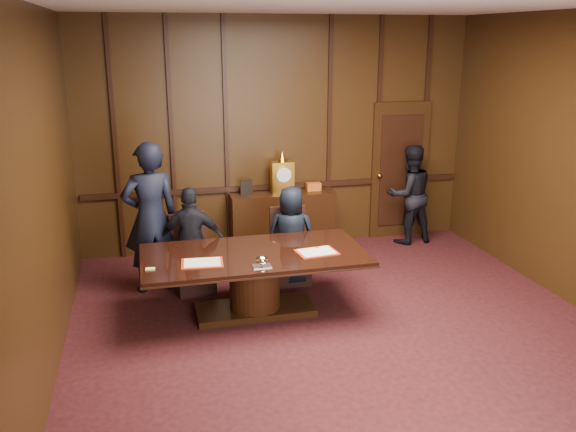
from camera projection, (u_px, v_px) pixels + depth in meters
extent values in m
plane|color=black|center=(353.00, 348.00, 6.49)|extent=(7.00, 7.00, 0.00)
plane|color=silver|center=(365.00, 0.00, 5.50)|extent=(7.00, 7.00, 0.00)
cube|color=black|center=(278.00, 135.00, 9.25)|extent=(6.00, 0.04, 3.50)
cube|color=black|center=(33.00, 208.00, 5.30)|extent=(0.04, 7.00, 3.50)
cube|color=black|center=(279.00, 186.00, 9.45)|extent=(5.90, 0.05, 0.08)
cube|color=black|center=(399.00, 170.00, 9.86)|extent=(0.95, 0.06, 2.20)
sphere|color=gold|center=(380.00, 176.00, 9.72)|extent=(0.08, 0.08, 0.08)
cube|color=black|center=(282.00, 221.00, 9.40)|extent=(1.60, 0.45, 0.90)
cube|color=black|center=(238.00, 250.00, 9.35)|extent=(0.12, 0.40, 0.06)
cube|color=black|center=(325.00, 243.00, 9.68)|extent=(0.12, 0.40, 0.06)
cube|color=gold|center=(282.00, 177.00, 9.20)|extent=(0.34, 0.18, 0.48)
cylinder|color=white|center=(284.00, 175.00, 9.09)|extent=(0.22, 0.03, 0.22)
cone|color=gold|center=(282.00, 156.00, 9.11)|extent=(0.14, 0.14, 0.16)
cube|color=black|center=(246.00, 187.00, 9.13)|extent=(0.18, 0.04, 0.22)
cube|color=#CC5518|center=(313.00, 187.00, 9.38)|extent=(0.22, 0.12, 0.12)
cube|color=black|center=(255.00, 309.00, 7.31)|extent=(1.40, 0.60, 0.08)
cylinder|color=black|center=(255.00, 282.00, 7.21)|extent=(0.60, 0.60, 0.62)
cube|color=black|center=(254.00, 257.00, 7.12)|extent=(2.62, 1.32, 0.02)
cube|color=black|center=(254.00, 255.00, 7.11)|extent=(2.60, 1.30, 0.06)
cube|color=#B32C10|center=(202.00, 263.00, 6.76)|extent=(0.49, 0.37, 0.01)
cube|color=white|center=(202.00, 262.00, 6.76)|extent=(0.42, 0.31, 0.01)
cube|color=#B32C10|center=(317.00, 252.00, 7.11)|extent=(0.49, 0.38, 0.01)
cube|color=white|center=(317.00, 251.00, 7.10)|extent=(0.43, 0.32, 0.01)
cube|color=white|center=(262.00, 266.00, 6.68)|extent=(0.20, 0.14, 0.01)
ellipsoid|color=white|center=(262.00, 261.00, 6.66)|extent=(0.13, 0.13, 0.10)
cube|color=#D4D568|center=(150.00, 269.00, 6.59)|extent=(0.11, 0.08, 0.01)
cube|color=black|center=(193.00, 274.00, 7.89)|extent=(0.56, 0.56, 0.46)
cube|color=black|center=(187.00, 233.00, 7.94)|extent=(0.48, 0.15, 0.55)
cylinder|color=black|center=(179.00, 289.00, 7.69)|extent=(0.04, 0.04, 0.23)
cylinder|color=black|center=(207.00, 275.00, 8.16)|extent=(0.04, 0.04, 0.23)
cube|color=black|center=(290.00, 265.00, 8.19)|extent=(0.50, 0.50, 0.46)
cube|color=black|center=(287.00, 226.00, 8.25)|extent=(0.48, 0.08, 0.55)
cylinder|color=black|center=(279.00, 280.00, 7.99)|extent=(0.04, 0.04, 0.23)
cylinder|color=black|center=(301.00, 266.00, 8.46)|extent=(0.04, 0.04, 0.23)
imported|color=black|center=(192.00, 241.00, 7.72)|extent=(0.86, 0.46, 1.39)
imported|color=black|center=(291.00, 236.00, 8.02)|extent=(0.75, 0.61, 1.33)
imported|color=black|center=(151.00, 218.00, 7.72)|extent=(0.78, 0.58, 1.95)
imported|color=black|center=(409.00, 194.00, 9.62)|extent=(0.82, 0.66, 1.57)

